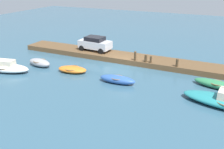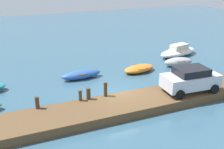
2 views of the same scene
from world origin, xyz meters
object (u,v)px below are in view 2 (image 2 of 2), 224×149
Objects in this scene: mooring_post_mid_east at (88,94)px; parked_car at (191,79)px; dinghy_grey at (178,62)px; rowboat_orange at (139,68)px; mooring_post_east at (105,89)px; mooring_post_mid_west at (80,96)px; motorboat_white at (178,51)px; rowboat_blue at (81,74)px; mooring_post_west at (37,103)px.

mooring_post_mid_east is 0.19× the size of parked_car.
rowboat_orange is (-4.20, 0.02, -0.10)m from dinghy_grey.
mooring_post_east is at bearing -146.37° from dinghy_grey.
parked_car reaches higher than mooring_post_mid_west.
mooring_post_mid_east is (-10.44, -4.55, 0.56)m from dinghy_grey.
mooring_post_mid_west reaches higher than motorboat_white.
dinghy_grey is at bearing 22.50° from mooring_post_mid_west.
rowboat_orange is 0.93× the size of rowboat_blue.
mooring_post_mid_east is 0.78× the size of mooring_post_east.
rowboat_orange is 4.12× the size of mooring_post_mid_east.
motorboat_white is at bearing 8.48° from rowboat_blue.
mooring_post_mid_west is at bearing -109.76° from rowboat_blue.
rowboat_orange is 7.76m from mooring_post_mid_east.
mooring_post_west is (-15.66, -7.26, 0.50)m from motorboat_white.
dinghy_grey is at bearing 23.57° from mooring_post_mid_east.
rowboat_orange is at bearing 25.66° from mooring_post_west.
motorboat_white is 6.48× the size of mooring_post_west.
mooring_post_east is (-9.24, -4.55, 0.68)m from dinghy_grey.
motorboat_white is at bearing 61.84° from parked_car.
dinghy_grey is 11.40m from mooring_post_mid_east.
mooring_post_west is 0.78× the size of mooring_post_east.
dinghy_grey is 7.08m from parked_car.
mooring_post_east reaches higher than mooring_post_west.
mooring_post_west is 2.72m from mooring_post_mid_west.
rowboat_blue is 11.57m from motorboat_white.
mooring_post_mid_east is at bearing -161.67° from motorboat_white.
parked_car is at bearing -12.31° from mooring_post_mid_east.
parked_car is at bearing -50.49° from rowboat_blue.
mooring_post_east is at bearing -146.59° from rowboat_orange.
motorboat_white is 14.84m from mooring_post_mid_west.
motorboat_white is 14.36m from mooring_post_mid_east.
mooring_post_mid_east reaches higher than dinghy_grey.
mooring_post_mid_west is (2.72, 0.00, -0.03)m from mooring_post_west.
motorboat_white is (11.36, 2.19, 0.11)m from rowboat_blue.
mooring_post_west is (-9.52, -4.57, 0.66)m from rowboat_orange.
dinghy_grey reaches higher than rowboat_orange.
mooring_post_west is 3.28m from mooring_post_mid_east.
mooring_post_east reaches higher than motorboat_white.
parked_car is (6.94, -1.51, 0.51)m from mooring_post_mid_east.
parked_car is (7.50, -1.51, 0.53)m from mooring_post_mid_west.
mooring_post_east is at bearing -159.06° from motorboat_white.
mooring_post_east is (1.75, 0.00, 0.14)m from mooring_post_mid_west.
rowboat_blue is 4.43× the size of mooring_post_mid_east.
mooring_post_mid_east is at bearing 0.00° from mooring_post_west.
rowboat_blue is 5.12m from mooring_post_east.
rowboat_orange is 5.24m from rowboat_blue.
rowboat_orange is 3.19× the size of mooring_post_east.
mooring_post_west is at bearing -132.79° from rowboat_blue.
mooring_post_mid_west is 0.56m from mooring_post_mid_east.
dinghy_grey is 3.33m from motorboat_white.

